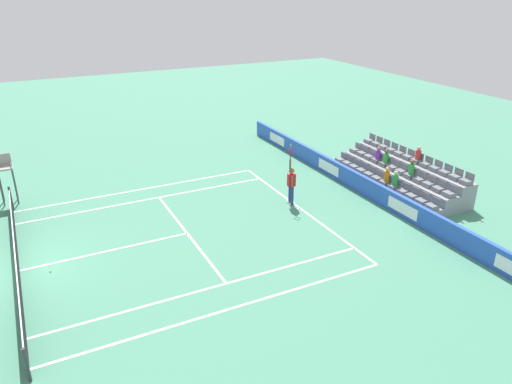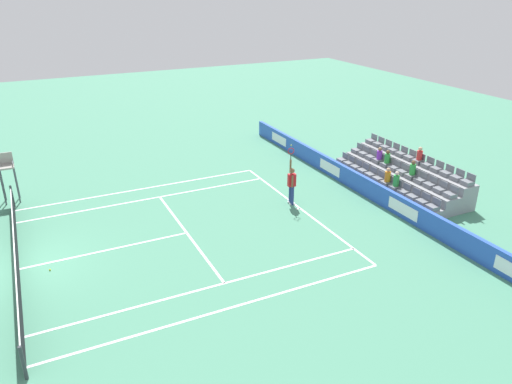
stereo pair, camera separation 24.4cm
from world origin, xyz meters
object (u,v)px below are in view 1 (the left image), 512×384
tennis_net (17,259)px  loose_tennis_ball (51,271)px  tennis_player (291,184)px  umpire_chair (5,172)px

tennis_net → loose_tennis_ball: size_ratio=176.03×
loose_tennis_ball → tennis_net: bearing=59.5°
tennis_net → tennis_player: tennis_player is taller
tennis_net → umpire_chair: (6.76, 0.04, 1.03)m
umpire_chair → loose_tennis_ball: umpire_chair is taller
tennis_player → umpire_chair: 13.31m
tennis_player → umpire_chair: size_ratio=1.22×
umpire_chair → loose_tennis_ball: bearing=-171.9°
tennis_player → loose_tennis_ball: (-1.25, 10.77, -0.96)m
tennis_player → loose_tennis_ball: bearing=96.6°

